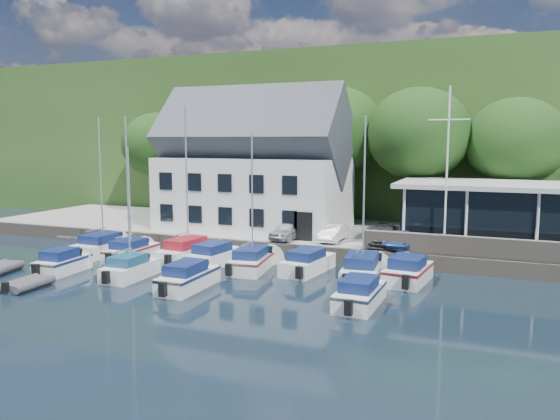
# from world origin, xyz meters

# --- Properties ---
(ground) EXTENTS (180.00, 180.00, 0.00)m
(ground) POSITION_xyz_m (0.00, 0.00, 0.00)
(ground) COLOR black
(ground) RESTS_ON ground
(quay) EXTENTS (60.00, 13.00, 1.00)m
(quay) POSITION_xyz_m (0.00, 17.50, 0.50)
(quay) COLOR gray
(quay) RESTS_ON ground
(quay_face) EXTENTS (60.00, 0.30, 1.00)m
(quay_face) POSITION_xyz_m (0.00, 11.00, 0.50)
(quay_face) COLOR #6B6255
(quay_face) RESTS_ON ground
(hillside) EXTENTS (160.00, 75.00, 16.00)m
(hillside) POSITION_xyz_m (0.00, 62.00, 8.00)
(hillside) COLOR #25481B
(hillside) RESTS_ON ground
(field_patch) EXTENTS (50.00, 30.00, 0.30)m
(field_patch) POSITION_xyz_m (8.00, 70.00, 16.15)
(field_patch) COLOR #5B6834
(field_patch) RESTS_ON hillside
(harbor_building) EXTENTS (14.40, 8.20, 8.70)m
(harbor_building) POSITION_xyz_m (-7.00, 16.50, 5.35)
(harbor_building) COLOR silver
(harbor_building) RESTS_ON quay
(club_pavilion) EXTENTS (13.20, 7.20, 4.10)m
(club_pavilion) POSITION_xyz_m (11.00, 16.00, 3.05)
(club_pavilion) COLOR black
(club_pavilion) RESTS_ON quay
(seawall) EXTENTS (18.00, 0.50, 1.20)m
(seawall) POSITION_xyz_m (12.00, 11.40, 1.60)
(seawall) COLOR #6B6255
(seawall) RESTS_ON quay
(gangway) EXTENTS (1.20, 6.00, 1.40)m
(gangway) POSITION_xyz_m (-16.50, 9.00, 0.00)
(gangway) COLOR silver
(gangway) RESTS_ON ground
(car_silver) EXTENTS (1.91, 3.84, 1.26)m
(car_silver) POSITION_xyz_m (-2.68, 12.69, 1.63)
(car_silver) COLOR #AEAEB3
(car_silver) RESTS_ON quay
(car_white) EXTENTS (1.31, 3.49, 1.14)m
(car_white) POSITION_xyz_m (0.44, 13.18, 1.57)
(car_white) COLOR silver
(car_white) RESTS_ON quay
(car_dgrey) EXTENTS (1.73, 4.22, 1.22)m
(car_dgrey) POSITION_xyz_m (3.94, 13.05, 1.61)
(car_dgrey) COLOR #2D2D32
(car_dgrey) RESTS_ON quay
(car_blue) EXTENTS (1.54, 3.49, 1.17)m
(car_blue) POSITION_xyz_m (5.10, 12.67, 1.59)
(car_blue) COLOR navy
(car_blue) RESTS_ON quay
(flagpole) EXTENTS (2.43, 0.20, 10.11)m
(flagpole) POSITION_xyz_m (7.80, 12.42, 6.06)
(flagpole) COLOR silver
(flagpole) RESTS_ON quay
(tree_0) EXTENTS (6.94, 6.94, 9.48)m
(tree_0) POSITION_xyz_m (-19.80, 22.24, 5.74)
(tree_0) COLOR black
(tree_0) RESTS_ON quay
(tree_1) EXTENTS (7.21, 7.21, 9.85)m
(tree_1) POSITION_xyz_m (-13.38, 22.53, 5.93)
(tree_1) COLOR black
(tree_1) RESTS_ON quay
(tree_2) EXTENTS (8.27, 8.27, 11.30)m
(tree_2) POSITION_xyz_m (-2.14, 22.24, 6.65)
(tree_2) COLOR black
(tree_2) RESTS_ON quay
(tree_3) EXTENTS (8.00, 8.00, 10.94)m
(tree_3) POSITION_xyz_m (4.79, 21.29, 6.47)
(tree_3) COLOR black
(tree_3) RESTS_ON quay
(tree_4) EXTENTS (7.34, 7.34, 10.03)m
(tree_4) POSITION_xyz_m (11.77, 22.08, 6.01)
(tree_4) COLOR black
(tree_4) RESTS_ON quay
(boat_r1_0) EXTENTS (2.35, 6.64, 9.16)m
(boat_r1_0) POSITION_xyz_m (-14.41, 7.54, 4.58)
(boat_r1_0) COLOR silver
(boat_r1_0) RESTS_ON ground
(boat_r1_1) EXTENTS (2.06, 5.86, 8.32)m
(boat_r1_1) POSITION_xyz_m (-11.66, 7.00, 4.16)
(boat_r1_1) COLOR silver
(boat_r1_1) RESTS_ON ground
(boat_r1_2) EXTENTS (2.66, 7.32, 9.55)m
(boat_r1_2) POSITION_xyz_m (-7.89, 7.97, 4.78)
(boat_r1_2) COLOR silver
(boat_r1_2) RESTS_ON ground
(boat_r1_3) EXTENTS (2.73, 6.28, 1.45)m
(boat_r1_3) POSITION_xyz_m (-5.73, 7.57, 0.73)
(boat_r1_3) COLOR silver
(boat_r1_3) RESTS_ON ground
(boat_r1_4) EXTENTS (2.90, 6.75, 8.70)m
(boat_r1_4) POSITION_xyz_m (-2.92, 7.29, 4.35)
(boat_r1_4) COLOR silver
(boat_r1_4) RESTS_ON ground
(boat_r1_5) EXTENTS (2.77, 6.39, 1.44)m
(boat_r1_5) POSITION_xyz_m (0.39, 7.98, 0.72)
(boat_r1_5) COLOR silver
(boat_r1_5) RESTS_ON ground
(boat_r1_6) EXTENTS (2.84, 6.80, 9.58)m
(boat_r1_6) POSITION_xyz_m (3.93, 7.15, 4.79)
(boat_r1_6) COLOR silver
(boat_r1_6) RESTS_ON ground
(boat_r1_7) EXTENTS (2.71, 5.77, 1.53)m
(boat_r1_7) POSITION_xyz_m (6.33, 7.79, 0.76)
(boat_r1_7) COLOR silver
(boat_r1_7) RESTS_ON ground
(boat_r2_0) EXTENTS (2.16, 5.16, 1.47)m
(boat_r2_0) POSITION_xyz_m (-13.13, 2.40, 0.73)
(boat_r2_0) COLOR silver
(boat_r2_0) RESTS_ON ground
(boat_r2_1) EXTENTS (2.01, 5.40, 8.51)m
(boat_r2_1) POSITION_xyz_m (-8.55, 2.82, 4.25)
(boat_r2_1) COLOR silver
(boat_r2_1) RESTS_ON ground
(boat_r2_2) EXTENTS (1.90, 6.14, 1.48)m
(boat_r2_2) POSITION_xyz_m (-4.30, 2.16, 0.74)
(boat_r2_2) COLOR silver
(boat_r2_2) RESTS_ON ground
(boat_r2_4) EXTENTS (1.98, 5.75, 1.41)m
(boat_r2_4) POSITION_xyz_m (4.88, 2.64, 0.70)
(boat_r2_4) COLOR silver
(boat_r2_4) RESTS_ON ground
(dinghy_1) EXTENTS (1.77, 2.85, 0.65)m
(dinghy_1) POSITION_xyz_m (-12.32, -1.07, 0.33)
(dinghy_1) COLOR #3D3D43
(dinghy_1) RESTS_ON ground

